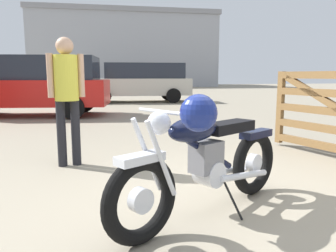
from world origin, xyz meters
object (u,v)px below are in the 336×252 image
(red_hatchback_near, at_px, (30,84))
(dark_sedan_left, at_px, (140,81))
(bystander, at_px, (67,88))
(vintage_motorcycle, at_px, (206,160))

(red_hatchback_near, xyz_separation_m, dark_sedan_left, (4.08, 4.39, 0.00))
(dark_sedan_left, bearing_deg, bystander, 81.42)
(vintage_motorcycle, xyz_separation_m, dark_sedan_left, (1.70, 12.31, 0.45))
(vintage_motorcycle, distance_m, dark_sedan_left, 12.44)
(vintage_motorcycle, bearing_deg, red_hatchback_near, -101.58)
(vintage_motorcycle, height_order, dark_sedan_left, dark_sedan_left)
(bystander, relative_size, red_hatchback_near, 0.34)
(vintage_motorcycle, relative_size, dark_sedan_left, 0.39)
(bystander, bearing_deg, red_hatchback_near, 4.41)
(vintage_motorcycle, relative_size, bystander, 1.13)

